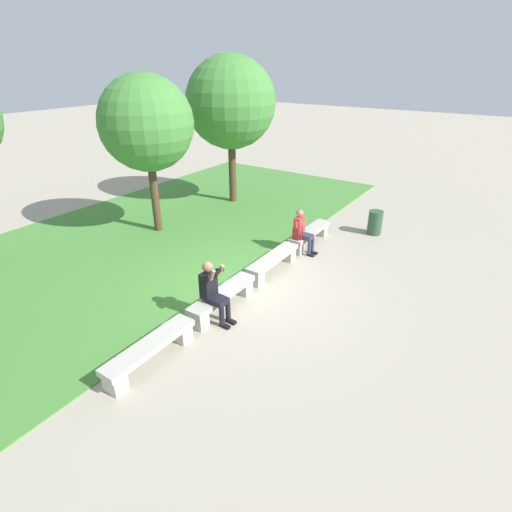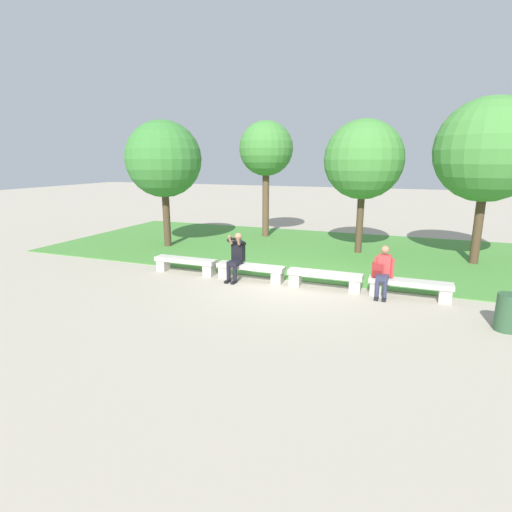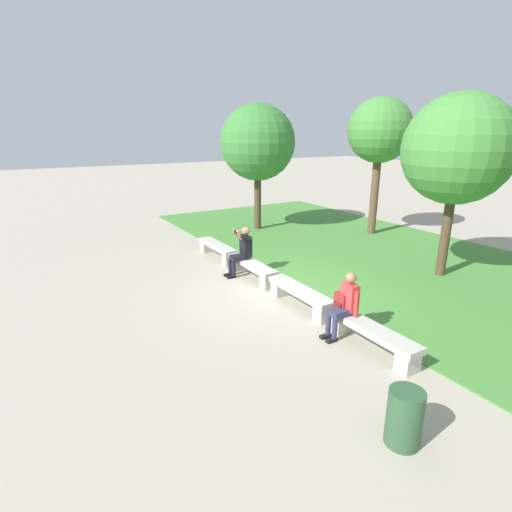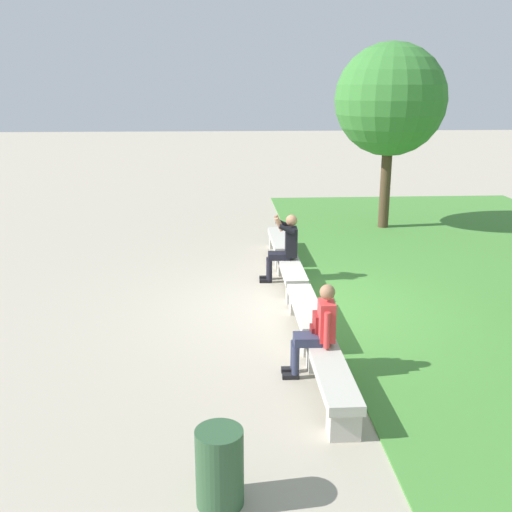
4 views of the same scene
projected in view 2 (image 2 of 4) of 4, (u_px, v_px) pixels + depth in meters
ground_plane at (286, 284)px, 10.90m from camera, size 80.00×80.00×0.00m
grass_strip at (320, 250)px, 14.87m from camera, size 20.23×8.00×0.03m
bench_main at (186, 263)px, 11.92m from camera, size 1.95×0.40×0.45m
bench_near at (251, 270)px, 11.19m from camera, size 1.95×0.40×0.45m
bench_mid at (325, 278)px, 10.46m from camera, size 1.95×0.40×0.45m
bench_far at (410, 286)px, 9.73m from camera, size 1.95×0.40×0.45m
person_photographer at (236, 254)px, 11.16m from camera, size 0.48×0.73×1.32m
person_distant at (383, 270)px, 9.81m from camera, size 0.48×0.68×1.26m
backpack at (378, 271)px, 9.92m from camera, size 0.28×0.24×0.43m
tree_behind_wall at (164, 160)px, 14.86m from camera, size 2.82×2.82×4.74m
tree_left_background at (488, 151)px, 12.17m from camera, size 3.16×3.16×5.18m
tree_right_background at (364, 160)px, 13.74m from camera, size 2.72×2.72×4.67m
tree_far_back at (266, 150)px, 16.76m from camera, size 2.27×2.27×4.90m
trash_bin at (508, 313)px, 7.86m from camera, size 0.44×0.44×0.75m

